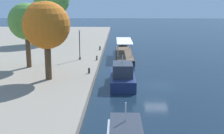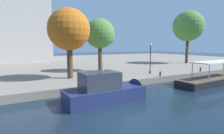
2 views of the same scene
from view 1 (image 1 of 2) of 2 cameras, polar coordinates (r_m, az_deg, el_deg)
name	(u,v)px [view 1 (image 1 of 2)]	position (r m, az deg, el deg)	size (l,w,h in m)	color
ground_plane	(157,86)	(34.62, 8.17, -3.42)	(220.00, 220.00, 0.00)	#142333
motor_yacht_1	(122,77)	(34.99, 1.92, -1.91)	(7.88, 2.77, 4.31)	navy
tour_boat_2	(124,55)	(50.96, 2.19, 2.19)	(14.24, 2.93, 3.86)	black
mooring_bollard_0	(89,70)	(36.71, -4.23, -0.60)	(0.27, 0.27, 0.66)	#2D2D33
mooring_bollard_1	(100,48)	(52.65, -2.23, 3.52)	(0.26, 0.26, 0.68)	#2D2D33
mooring_bollard_2	(97,58)	(44.20, -2.81, 1.71)	(0.23, 0.23, 0.66)	#2D2D33
lamp_post	(80,44)	(44.60, -5.96, 4.30)	(0.32, 0.32, 4.31)	black
tree_0	(45,23)	(33.78, -12.23, 7.83)	(5.03, 5.03, 8.40)	#4C3823
tree_1	(27,22)	(40.65, -15.35, 7.97)	(4.58, 4.58, 8.12)	#4C3823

